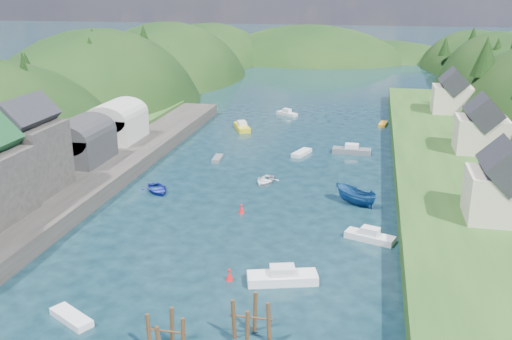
% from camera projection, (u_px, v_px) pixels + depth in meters
% --- Properties ---
extents(ground, '(600.00, 600.00, 0.00)m').
position_uv_depth(ground, '(284.00, 152.00, 91.13)').
color(ground, black).
rests_on(ground, ground).
extents(hillside_left, '(44.00, 245.56, 52.00)m').
position_uv_depth(hillside_left, '(100.00, 144.00, 125.58)').
color(hillside_left, black).
rests_on(hillside_left, ground).
extents(far_hills, '(103.00, 68.00, 44.00)m').
position_uv_depth(far_hills, '(340.00, 88.00, 209.66)').
color(far_hills, black).
rests_on(far_hills, ground).
extents(hill_trees, '(89.48, 149.17, 12.05)m').
position_uv_depth(hill_trees, '(298.00, 70.00, 101.51)').
color(hill_trees, black).
rests_on(hill_trees, ground).
extents(quay_left, '(12.00, 110.00, 2.00)m').
position_uv_depth(quay_left, '(44.00, 202.00, 67.53)').
color(quay_left, '#2D2B28').
rests_on(quay_left, ground).
extents(boat_sheds, '(7.00, 21.00, 7.50)m').
position_uv_depth(boat_sheds, '(99.00, 128.00, 84.27)').
color(boat_sheds, '#2D2D30').
rests_on(boat_sheds, quay_left).
extents(terrace_right, '(16.00, 120.00, 2.40)m').
position_uv_depth(terrace_right, '(456.00, 174.00, 76.62)').
color(terrace_right, '#234719').
rests_on(terrace_right, ground).
extents(right_bank_cottages, '(9.00, 59.24, 8.41)m').
position_uv_depth(right_bank_cottages, '(474.00, 127.00, 82.35)').
color(right_bank_cottages, beige).
rests_on(right_bank_cottages, terrace_right).
extents(piling_cluster_near, '(3.11, 2.91, 3.56)m').
position_uv_depth(piling_cluster_near, '(166.00, 338.00, 41.20)').
color(piling_cluster_near, '#382314').
rests_on(piling_cluster_near, ground).
extents(piling_cluster_far, '(3.21, 3.00, 3.90)m').
position_uv_depth(piling_cluster_far, '(251.00, 324.00, 42.53)').
color(piling_cluster_far, '#382314').
rests_on(piling_cluster_far, ground).
extents(channel_buoy_near, '(0.70, 0.70, 1.10)m').
position_uv_depth(channel_buoy_near, '(230.00, 275.00, 51.58)').
color(channel_buoy_near, red).
rests_on(channel_buoy_near, ground).
extents(channel_buoy_far, '(0.70, 0.70, 1.10)m').
position_uv_depth(channel_buoy_far, '(241.00, 209.00, 66.73)').
color(channel_buoy_far, red).
rests_on(channel_buoy_far, ground).
extents(moored_boats, '(34.42, 93.87, 2.25)m').
position_uv_depth(moored_boats, '(246.00, 208.00, 66.79)').
color(moored_boats, gold).
rests_on(moored_boats, ground).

